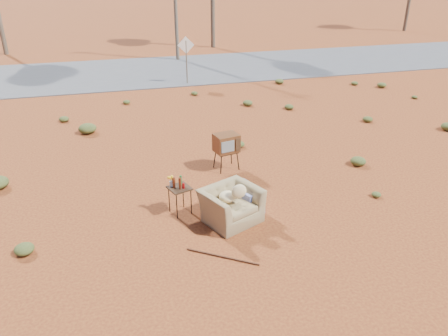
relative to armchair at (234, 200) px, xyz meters
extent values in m
plane|color=#994D1E|center=(-0.26, 0.01, -0.49)|extent=(140.00, 140.00, 0.00)
cube|color=#565659|center=(-0.26, 15.01, -0.47)|extent=(140.00, 7.00, 0.04)
imported|color=#8E774D|center=(-0.09, -0.06, 0.03)|extent=(1.41, 1.19, 1.05)
ellipsoid|color=beige|center=(-0.16, -0.03, 0.12)|extent=(0.38, 0.38, 0.22)
ellipsoid|color=beige|center=(0.04, -0.22, 0.32)|extent=(0.33, 0.17, 0.33)
cube|color=navy|center=(0.38, 0.27, -0.18)|extent=(0.77, 0.91, 0.61)
cube|color=black|center=(0.54, 2.57, 0.03)|extent=(0.65, 0.54, 0.03)
cylinder|color=black|center=(0.32, 2.32, -0.23)|extent=(0.03, 0.03, 0.52)
cylinder|color=black|center=(0.83, 2.42, -0.23)|extent=(0.03, 0.03, 0.52)
cylinder|color=black|center=(0.24, 2.72, -0.23)|extent=(0.03, 0.03, 0.52)
cylinder|color=black|center=(0.75, 2.82, -0.23)|extent=(0.03, 0.03, 0.52)
cube|color=#612D18|center=(0.54, 2.57, 0.29)|extent=(0.73, 0.62, 0.50)
cube|color=slate|center=(0.50, 2.30, 0.29)|extent=(0.38, 0.10, 0.31)
cube|color=#472D19|center=(0.81, 2.36, 0.29)|extent=(0.15, 0.05, 0.35)
cube|color=#3B2815|center=(-1.13, 0.56, 0.16)|extent=(0.59, 0.59, 0.04)
cylinder|color=black|center=(-1.24, 0.33, -0.16)|extent=(0.02, 0.02, 0.65)
cylinder|color=black|center=(-0.89, 0.45, -0.16)|extent=(0.02, 0.02, 0.65)
cylinder|color=black|center=(-1.36, 0.68, -0.16)|extent=(0.02, 0.02, 0.65)
cylinder|color=black|center=(-1.01, 0.80, -0.16)|extent=(0.02, 0.02, 0.65)
cylinder|color=#521D0D|center=(-1.25, 0.57, 0.30)|extent=(0.06, 0.06, 0.24)
cylinder|color=#521D0D|center=(-1.12, 0.49, 0.31)|extent=(0.06, 0.06, 0.26)
cylinder|color=#2D6129|center=(-1.07, 0.68, 0.29)|extent=(0.06, 0.06, 0.22)
cylinder|color=red|center=(-1.04, 0.50, 0.24)|extent=(0.06, 0.06, 0.12)
cylinder|color=silver|center=(-1.30, 0.65, 0.24)|extent=(0.07, 0.07, 0.13)
ellipsoid|color=yellow|center=(-1.30, 0.65, 0.40)|extent=(0.15, 0.15, 0.11)
cylinder|color=#4B2714|center=(-0.63, -1.34, -0.47)|extent=(1.27, 0.90, 0.04)
cylinder|color=brown|center=(1.24, 12.01, 0.51)|extent=(0.06, 0.06, 2.00)
cube|color=silver|center=(1.24, 12.01, 1.31)|extent=(0.78, 0.04, 0.78)
ellipsoid|color=#515726|center=(4.24, 1.81, -0.37)|extent=(0.44, 0.44, 0.24)
ellipsoid|color=#515726|center=(-3.26, 6.51, -0.32)|extent=(0.60, 0.60, 0.33)
ellipsoid|color=#515726|center=(6.54, 5.01, -0.39)|extent=(0.36, 0.36, 0.20)
ellipsoid|color=#515726|center=(2.94, 8.01, -0.38)|extent=(0.40, 0.40, 0.22)
ellipsoid|color=#515726|center=(-1.76, 9.51, -0.41)|extent=(0.30, 0.30, 0.17)
ellipsoid|color=#515726|center=(8.74, 3.51, -0.36)|extent=(0.48, 0.48, 0.26)
camera|label=1|loc=(-2.45, -8.12, 4.84)|focal=35.00mm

